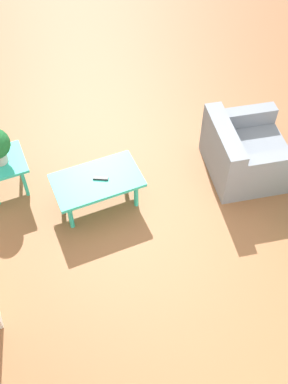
% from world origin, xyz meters
% --- Properties ---
extents(ground_plane, '(14.00, 14.00, 0.00)m').
position_xyz_m(ground_plane, '(0.00, 0.00, 0.00)').
color(ground_plane, '#8E5B38').
extents(armchair, '(1.02, 1.07, 0.70)m').
position_xyz_m(armchair, '(-1.03, -0.14, 0.28)').
color(armchair, slate).
rests_on(armchair, ground_plane).
extents(coffee_table, '(0.93, 0.54, 0.42)m').
position_xyz_m(coffee_table, '(0.69, -0.32, 0.36)').
color(coffee_table, '#2DB79E').
rests_on(coffee_table, ground_plane).
extents(side_table_plant, '(0.50, 0.50, 0.46)m').
position_xyz_m(side_table_plant, '(1.57, -0.93, 0.39)').
color(side_table_plant, '#2DB79E').
rests_on(side_table_plant, ground_plane).
extents(remote_control, '(0.16, 0.11, 0.02)m').
position_xyz_m(remote_control, '(0.65, -0.30, 0.43)').
color(remote_control, black).
rests_on(remote_control, coffee_table).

